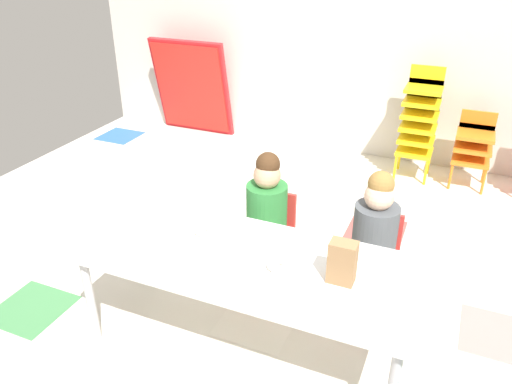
# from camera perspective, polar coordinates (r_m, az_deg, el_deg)

# --- Properties ---
(ground_plane) EXTENTS (6.17, 4.88, 0.02)m
(ground_plane) POSITION_cam_1_polar(r_m,az_deg,el_deg) (3.48, 3.21, -10.07)
(ground_plane) COLOR silver
(back_wall) EXTENTS (6.17, 0.10, 2.75)m
(back_wall) POSITION_cam_1_polar(r_m,az_deg,el_deg) (5.18, 13.53, 18.60)
(back_wall) COLOR beige
(back_wall) RESTS_ON ground_plane
(craft_table) EXTENTS (1.82, 0.74, 0.59)m
(craft_table) POSITION_cam_1_polar(r_m,az_deg,el_deg) (2.68, -0.88, -8.21)
(craft_table) COLOR white
(craft_table) RESTS_ON ground_plane
(seated_child_near_camera) EXTENTS (0.33, 0.33, 0.92)m
(seated_child_near_camera) POSITION_cam_1_polar(r_m,az_deg,el_deg) (3.18, 1.28, -1.69)
(seated_child_near_camera) COLOR red
(seated_child_near_camera) RESTS_ON ground_plane
(seated_child_middle_seat) EXTENTS (0.33, 0.33, 0.92)m
(seated_child_middle_seat) POSITION_cam_1_polar(r_m,az_deg,el_deg) (3.03, 13.38, -4.13)
(seated_child_middle_seat) COLOR red
(seated_child_middle_seat) RESTS_ON ground_plane
(kid_chair_yellow_stack) EXTENTS (0.32, 0.30, 1.04)m
(kid_chair_yellow_stack) POSITION_cam_1_polar(r_m,az_deg,el_deg) (4.92, 18.09, 7.97)
(kid_chair_yellow_stack) COLOR yellow
(kid_chair_yellow_stack) RESTS_ON ground_plane
(kid_chair_orange_stack) EXTENTS (0.32, 0.30, 0.68)m
(kid_chair_orange_stack) POSITION_cam_1_polar(r_m,az_deg,el_deg) (4.97, 23.44, 4.97)
(kid_chair_orange_stack) COLOR orange
(kid_chair_orange_stack) RESTS_ON ground_plane
(folded_activity_table) EXTENTS (0.90, 0.29, 1.09)m
(folded_activity_table) POSITION_cam_1_polar(r_m,az_deg,el_deg) (5.85, -7.30, 11.65)
(folded_activity_table) COLOR red
(folded_activity_table) RESTS_ON ground_plane
(paper_bag_brown) EXTENTS (0.13, 0.09, 0.22)m
(paper_bag_brown) POSITION_cam_1_polar(r_m,az_deg,el_deg) (2.45, 9.76, -7.85)
(paper_bag_brown) COLOR #9E754C
(paper_bag_brown) RESTS_ON craft_table
(paper_plate_near_edge) EXTENTS (0.18, 0.18, 0.01)m
(paper_plate_near_edge) POSITION_cam_1_polar(r_m,az_deg,el_deg) (2.84, -5.92, -4.73)
(paper_plate_near_edge) COLOR white
(paper_plate_near_edge) RESTS_ON craft_table
(donut_powdered_on_plate) EXTENTS (0.11, 0.11, 0.03)m
(donut_powdered_on_plate) POSITION_cam_1_polar(r_m,az_deg,el_deg) (2.83, -5.94, -4.38)
(donut_powdered_on_plate) COLOR white
(donut_powdered_on_plate) RESTS_ON craft_table
(donut_powdered_loose) EXTENTS (0.11, 0.11, 0.03)m
(donut_powdered_loose) POSITION_cam_1_polar(r_m,az_deg,el_deg) (2.56, 2.47, -8.29)
(donut_powdered_loose) COLOR white
(donut_powdered_loose) RESTS_ON craft_table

